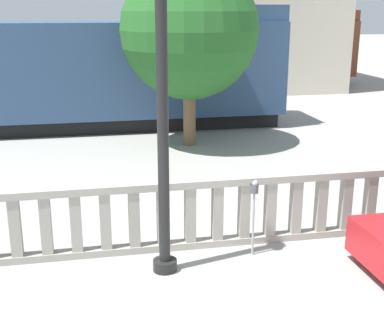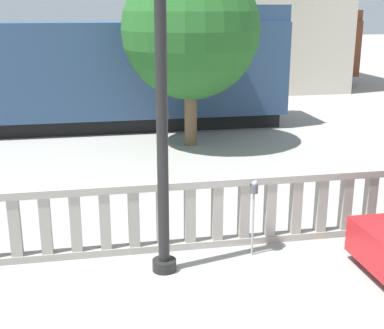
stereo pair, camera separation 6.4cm
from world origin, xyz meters
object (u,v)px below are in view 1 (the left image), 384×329
at_px(train_far, 102,55).
at_px(tree_left, 189,30).
at_px(lamppost, 163,115).
at_px(parking_meter, 254,196).
at_px(train_near, 19,75).

xyz_separation_m(train_far, tree_left, (2.35, -13.24, 1.84)).
relative_size(lamppost, parking_meter, 3.72).
bearing_deg(tree_left, train_near, 149.98).
xyz_separation_m(lamppost, train_far, (-0.19, 22.01, -0.86)).
height_order(parking_meter, train_far, train_far).
height_order(train_near, train_far, train_near).
xyz_separation_m(lamppost, tree_left, (2.15, 8.78, 0.98)).
bearing_deg(lamppost, train_far, 90.51).
bearing_deg(parking_meter, train_near, 114.20).
relative_size(parking_meter, tree_left, 0.25).
relative_size(train_near, train_far, 0.67).
bearing_deg(tree_left, lamppost, -103.78).
bearing_deg(train_near, lamppost, -73.46).
bearing_deg(train_near, train_far, 71.09).
distance_m(train_far, tree_left, 13.57).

